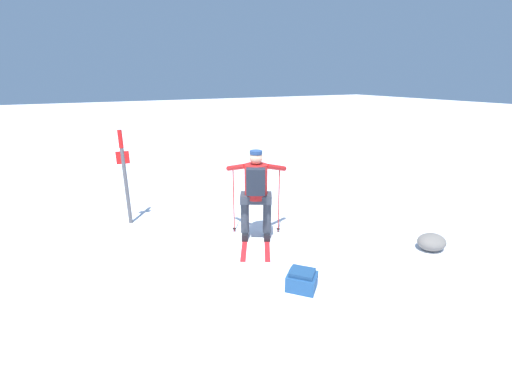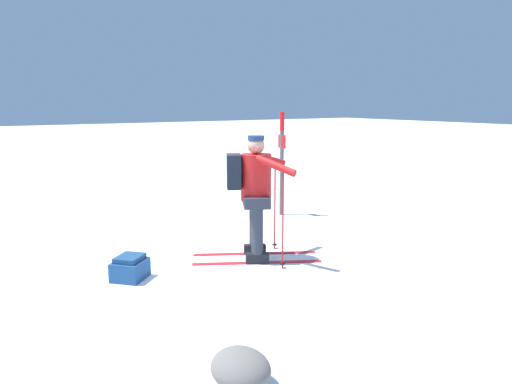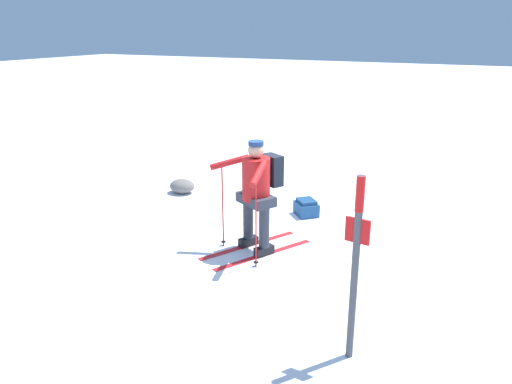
# 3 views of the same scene
# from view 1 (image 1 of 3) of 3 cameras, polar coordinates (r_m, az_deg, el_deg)

# --- Properties ---
(ground_plane) EXTENTS (80.00, 80.00, 0.00)m
(ground_plane) POSITION_cam_1_polar(r_m,az_deg,el_deg) (5.85, -2.84, -10.14)
(ground_plane) COLOR white
(skier) EXTENTS (1.30, 1.71, 1.64)m
(skier) POSITION_cam_1_polar(r_m,az_deg,el_deg) (5.94, -0.00, 0.44)
(skier) COLOR red
(skier) RESTS_ON ground_plane
(dropped_backpack) EXTENTS (0.52, 0.52, 0.29)m
(dropped_backpack) POSITION_cam_1_polar(r_m,az_deg,el_deg) (4.94, 7.64, -14.36)
(dropped_backpack) COLOR navy
(dropped_backpack) RESTS_ON ground_plane
(trail_marker) EXTENTS (0.24, 0.08, 1.88)m
(trail_marker) POSITION_cam_1_polar(r_m,az_deg,el_deg) (7.07, -21.10, 3.49)
(trail_marker) COLOR #4C4C51
(trail_marker) RESTS_ON ground_plane
(rock_boulder) EXTENTS (0.50, 0.43, 0.28)m
(rock_boulder) POSITION_cam_1_polar(r_m,az_deg,el_deg) (6.62, 27.22, -7.41)
(rock_boulder) COLOR slate
(rock_boulder) RESTS_ON ground_plane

